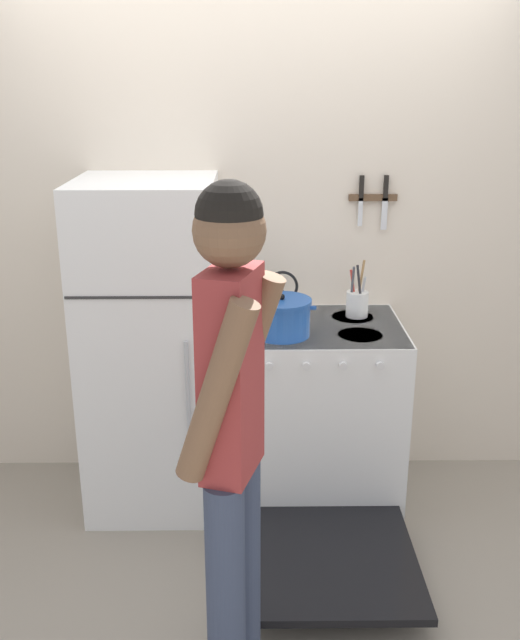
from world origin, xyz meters
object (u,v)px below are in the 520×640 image
Objects in this scene: dutch_oven_pot at (282,317)px; tea_kettle at (282,304)px; person at (232,429)px; refrigerator at (152,348)px; stove_range at (317,417)px; utensil_jar at (357,303)px.

dutch_oven_pot is 0.26m from tea_kettle.
person reaches higher than dutch_oven_pot.
stove_range is at bearing -3.10° from refrigerator.
stove_range is at bearing -139.08° from utensil_jar.
refrigerator is at bearing -168.80° from tea_kettle.
tea_kettle reaches higher than dutch_oven_pot.
refrigerator is at bearing 167.79° from dutch_oven_pot.
person is (-0.58, -1.37, 0.02)m from utensil_jar.
tea_kettle is at bearing 11.20° from refrigerator.
stove_range is 4.98× the size of utensil_jar.
person is at bearing -98.85° from tea_kettle.
dutch_oven_pot is 1.22× the size of tea_kettle.
utensil_jar is at bearing 7.49° from refrigerator.
dutch_oven_pot is 0.18× the size of person.
tea_kettle is at bearing 86.86° from dutch_oven_pot.
refrigerator is at bearing 35.88° from person.
person is at bearing -71.24° from refrigerator.
stove_range is 1.37m from person.
utensil_jar reaches higher than dutch_oven_pot.
dutch_oven_pot reaches higher than stove_range.
tea_kettle reaches higher than stove_range.
refrigerator is 1.16× the size of stove_range.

